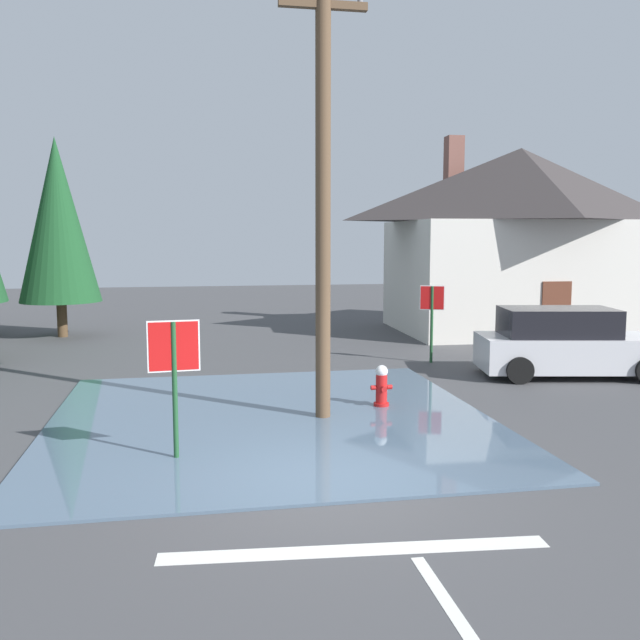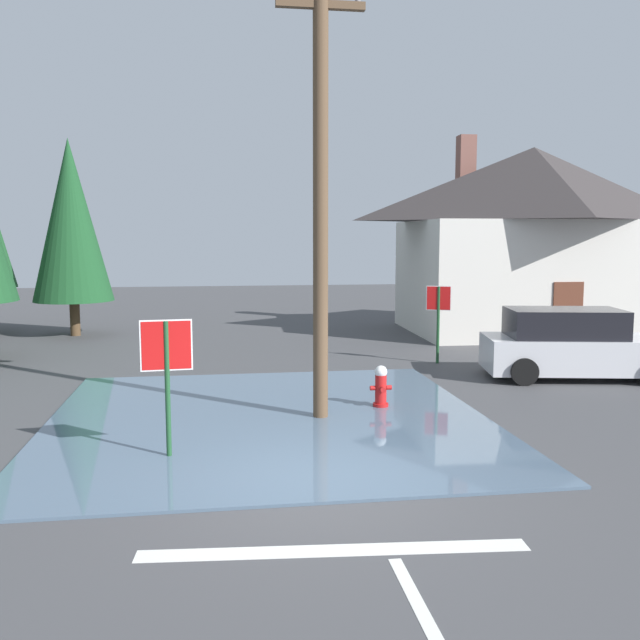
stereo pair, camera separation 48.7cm
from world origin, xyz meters
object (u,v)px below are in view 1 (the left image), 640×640
(stop_sign_near, at_px, (174,361))
(house, at_px, (518,237))
(utility_pole, at_px, (323,193))
(parked_car, at_px, (567,344))
(stop_sign_far, at_px, (432,308))
(fire_hydrant, at_px, (382,387))
(pine_tree_tall_left, at_px, (58,220))

(stop_sign_near, bearing_deg, house, 47.12)
(utility_pole, xyz_separation_m, parked_car, (6.68, 2.85, -3.42))
(stop_sign_far, bearing_deg, utility_pole, -127.49)
(fire_hydrant, bearing_deg, parked_car, 22.72)
(stop_sign_near, height_order, utility_pole, utility_pole)
(stop_sign_far, height_order, house, house)
(stop_sign_far, distance_m, parked_car, 3.64)
(fire_hydrant, bearing_deg, stop_sign_far, 59.73)
(stop_sign_near, distance_m, stop_sign_far, 9.88)
(fire_hydrant, xyz_separation_m, stop_sign_far, (2.72, 4.65, 1.07))
(stop_sign_far, xyz_separation_m, pine_tree_tall_left, (-10.84, 7.06, 2.50))
(fire_hydrant, distance_m, house, 13.46)
(pine_tree_tall_left, bearing_deg, utility_pole, -61.07)
(parked_car, xyz_separation_m, pine_tree_tall_left, (-13.48, 9.47, 3.19))
(stop_sign_near, distance_m, house, 17.79)
(house, bearing_deg, pine_tree_tall_left, 175.27)
(stop_sign_near, height_order, fire_hydrant, stop_sign_near)
(stop_sign_near, height_order, house, house)
(house, distance_m, parked_car, 8.95)
(house, xyz_separation_m, pine_tree_tall_left, (-16.16, 1.34, 0.56))
(fire_hydrant, bearing_deg, house, 52.24)
(parked_car, height_order, pine_tree_tall_left, pine_tree_tall_left)
(parked_car, bearing_deg, stop_sign_far, 137.65)
(stop_sign_near, relative_size, utility_pole, 0.27)
(fire_hydrant, relative_size, pine_tree_tall_left, 0.13)
(stop_sign_near, relative_size, stop_sign_far, 1.03)
(utility_pole, distance_m, parked_car, 8.02)
(utility_pole, xyz_separation_m, pine_tree_tall_left, (-6.81, 12.32, -0.24))
(stop_sign_near, height_order, pine_tree_tall_left, pine_tree_tall_left)
(stop_sign_near, xyz_separation_m, utility_pole, (2.69, 1.99, 2.67))
(parked_car, bearing_deg, fire_hydrant, -157.28)
(stop_sign_near, distance_m, pine_tree_tall_left, 15.08)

